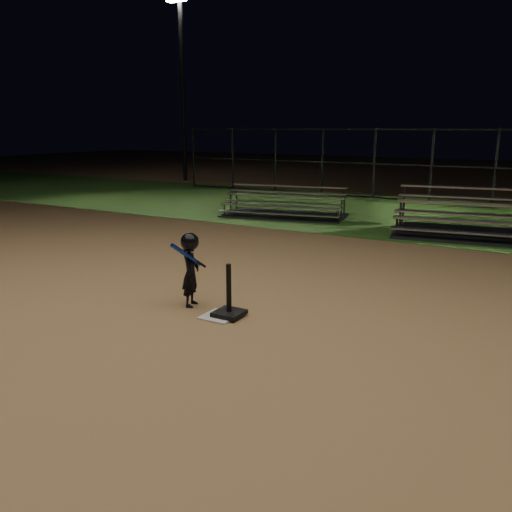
{
  "coord_description": "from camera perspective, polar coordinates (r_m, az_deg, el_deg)",
  "views": [
    {
      "loc": [
        3.81,
        -5.65,
        2.53
      ],
      "look_at": [
        0.0,
        1.0,
        0.65
      ],
      "focal_mm": 36.91,
      "sensor_mm": 36.0,
      "label": 1
    }
  ],
  "objects": [
    {
      "name": "grass_strip",
      "position": [
        16.3,
        15.99,
        4.36
      ],
      "size": [
        60.0,
        8.0,
        0.01
      ],
      "primitive_type": "cube",
      "color": "#284F19",
      "rests_on": "ground"
    },
    {
      "name": "child_batter",
      "position": [
        7.59,
        -7.12,
        -1.23
      ],
      "size": [
        0.4,
        0.64,
        1.08
      ],
      "rotation": [
        0.0,
        0.0,
        1.87
      ],
      "color": "black",
      "rests_on": "ground"
    },
    {
      "name": "ground",
      "position": [
        7.27,
        -3.95,
        -6.62
      ],
      "size": [
        80.0,
        80.0,
        0.0
      ],
      "primitive_type": "plane",
      "color": "olive",
      "rests_on": "ground"
    },
    {
      "name": "batting_tee",
      "position": [
        7.22,
        -2.94,
        -5.47
      ],
      "size": [
        0.38,
        0.38,
        0.73
      ],
      "color": "black",
      "rests_on": "home_plate"
    },
    {
      "name": "backstop_fence",
      "position": [
        19.08,
        18.49,
        9.26
      ],
      "size": [
        20.08,
        0.08,
        2.5
      ],
      "color": "#38383D",
      "rests_on": "ground"
    },
    {
      "name": "light_pole_left",
      "position": [
        26.07,
        -8.09,
        19.0
      ],
      "size": [
        0.9,
        0.53,
        8.3
      ],
      "color": "#2D2D30",
      "rests_on": "ground"
    },
    {
      "name": "home_plate",
      "position": [
        7.27,
        -3.95,
        -6.53
      ],
      "size": [
        0.45,
        0.45,
        0.02
      ],
      "primitive_type": "cube",
      "color": "beige",
      "rests_on": "ground"
    },
    {
      "name": "bleacher_left",
      "position": [
        15.33,
        3.03,
        4.95
      ],
      "size": [
        3.73,
        2.31,
        0.85
      ],
      "rotation": [
        0.0,
        0.0,
        0.19
      ],
      "color": "#B2B2B7",
      "rests_on": "ground"
    },
    {
      "name": "bleacher_right",
      "position": [
        13.5,
        24.49,
        2.74
      ],
      "size": [
        4.79,
        2.83,
        1.11
      ],
      "rotation": [
        0.0,
        0.0,
        0.14
      ],
      "color": "#ABABB0",
      "rests_on": "ground"
    }
  ]
}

